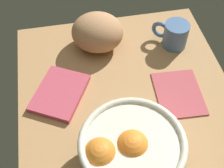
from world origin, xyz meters
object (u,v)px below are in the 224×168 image
at_px(napkin_folded, 179,93).
at_px(napkin_spare, 60,93).
at_px(mug, 174,35).
at_px(bread_loaf, 97,32).
at_px(fruit_bowl, 129,150).

relative_size(napkin_folded, napkin_spare, 0.99).
height_order(napkin_spare, mug, mug).
distance_m(bread_loaf, napkin_folded, 0.29).
bearing_deg(napkin_spare, napkin_folded, -100.39).
distance_m(fruit_bowl, napkin_spare, 0.26).
xyz_separation_m(napkin_folded, mug, (0.18, -0.04, 0.03)).
height_order(bread_loaf, napkin_folded, bread_loaf).
bearing_deg(bread_loaf, napkin_folded, -140.61).
relative_size(bread_loaf, napkin_spare, 0.98).
xyz_separation_m(bread_loaf, napkin_spare, (-0.16, 0.13, -0.05)).
distance_m(fruit_bowl, bread_loaf, 0.38).
bearing_deg(mug, bread_loaf, 80.56).
relative_size(fruit_bowl, mug, 2.29).
bearing_deg(napkin_folded, napkin_spare, 79.61).
bearing_deg(bread_loaf, mug, -99.44).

